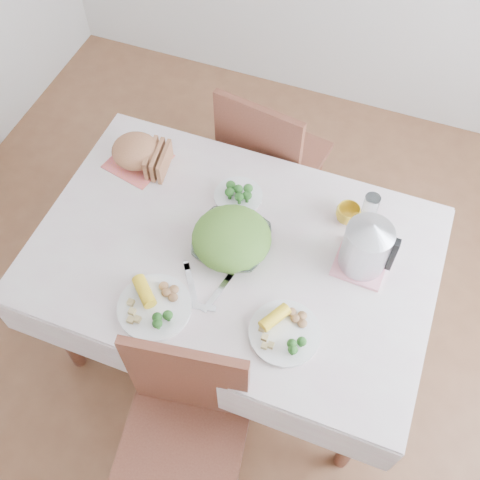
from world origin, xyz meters
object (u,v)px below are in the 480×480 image
(dining_table, at_px, (234,299))
(chair_far, at_px, (275,158))
(chair_near, at_px, (179,457))
(salad_bowl, at_px, (232,243))
(electric_kettle, at_px, (366,246))
(yellow_mug, at_px, (348,214))
(dinner_plate_right, at_px, (285,333))
(dinner_plate_left, at_px, (155,307))

(dining_table, relative_size, chair_far, 1.46)
(chair_near, bearing_deg, salad_bowl, 86.91)
(electric_kettle, bearing_deg, chair_far, 141.12)
(yellow_mug, bearing_deg, chair_near, -106.77)
(dinner_plate_right, distance_m, yellow_mug, 0.55)
(yellow_mug, distance_m, electric_kettle, 0.22)
(yellow_mug, bearing_deg, dinner_plate_right, -97.86)
(chair_near, height_order, chair_far, chair_near)
(chair_near, distance_m, salad_bowl, 0.79)
(chair_far, relative_size, electric_kettle, 4.03)
(chair_near, relative_size, salad_bowl, 3.46)
(chair_far, bearing_deg, dinner_plate_right, 118.51)
(dining_table, xyz_separation_m, chair_far, (-0.07, 0.75, 0.09))
(chair_far, relative_size, yellow_mug, 10.09)
(chair_near, bearing_deg, dinner_plate_left, 112.82)
(chair_far, distance_m, dinner_plate_left, 1.12)
(salad_bowl, distance_m, electric_kettle, 0.49)
(electric_kettle, bearing_deg, chair_near, -104.97)
(chair_near, bearing_deg, dinner_plate_right, 54.43)
(salad_bowl, xyz_separation_m, dinner_plate_right, (0.30, -0.27, -0.02))
(dinner_plate_left, height_order, dinner_plate_right, same)
(dining_table, relative_size, yellow_mug, 14.68)
(dinner_plate_left, height_order, yellow_mug, yellow_mug)
(chair_near, xyz_separation_m, chair_far, (-0.14, 1.45, -0.00))
(chair_near, relative_size, dinner_plate_left, 3.65)
(electric_kettle, bearing_deg, yellow_mug, 130.54)
(salad_bowl, height_order, electric_kettle, electric_kettle)
(yellow_mug, height_order, electric_kettle, electric_kettle)
(dining_table, bearing_deg, dinner_plate_left, -117.87)
(chair_near, height_order, yellow_mug, chair_near)
(salad_bowl, relative_size, yellow_mug, 2.92)
(dining_table, bearing_deg, dinner_plate_right, -41.51)
(chair_far, bearing_deg, dinner_plate_left, 93.61)
(chair_near, distance_m, electric_kettle, 1.00)
(dinner_plate_right, bearing_deg, chair_near, -116.59)
(dinner_plate_right, bearing_deg, chair_far, 109.69)
(chair_far, bearing_deg, electric_kettle, 138.87)
(chair_near, height_order, electric_kettle, electric_kettle)
(dinner_plate_left, relative_size, dinner_plate_right, 1.06)
(chair_near, relative_size, dinner_plate_right, 3.87)
(chair_near, relative_size, chair_far, 1.00)
(chair_near, xyz_separation_m, dinner_plate_left, (-0.23, 0.38, 0.31))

